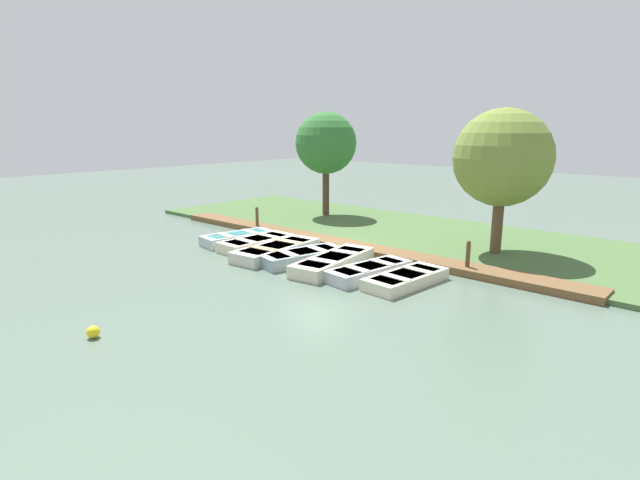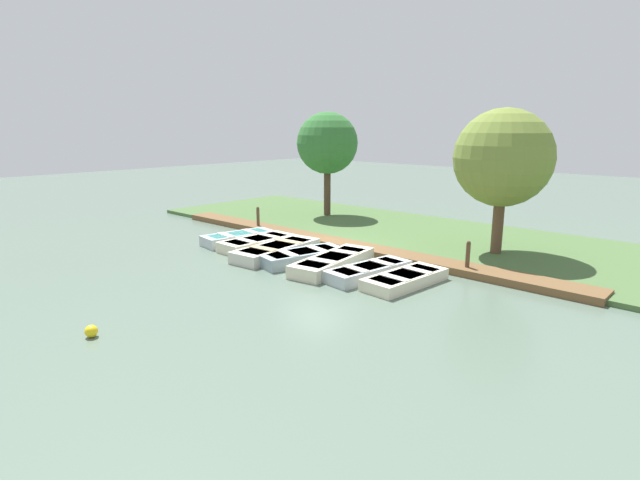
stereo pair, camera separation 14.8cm
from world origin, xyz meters
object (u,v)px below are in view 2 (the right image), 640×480
rowboat_5 (369,271)px  rowboat_6 (405,279)px  rowboat_4 (333,262)px  mooring_post_far (468,258)px  rowboat_1 (257,243)px  park_tree_far_left (327,144)px  park_tree_left (503,158)px  rowboat_3 (302,256)px  mooring_post_near (258,219)px  buoy (91,331)px  rowboat_2 (277,250)px  rowboat_0 (238,238)px

rowboat_5 → rowboat_6: (-0.11, 1.26, -0.02)m
rowboat_4 → mooring_post_far: 4.29m
rowboat_1 → rowboat_6: bearing=90.4°
rowboat_1 → rowboat_4: bearing=88.5°
park_tree_far_left → park_tree_left: bearing=79.5°
rowboat_4 → rowboat_1: bearing=-100.7°
rowboat_3 → mooring_post_near: 5.77m
rowboat_3 → park_tree_left: park_tree_left is taller
mooring_post_far → park_tree_far_left: park_tree_far_left is taller
mooring_post_near → buoy: size_ratio=3.88×
rowboat_1 → park_tree_left: park_tree_left is taller
rowboat_2 → park_tree_far_left: bearing=-157.0°
mooring_post_far → rowboat_1: bearing=-73.9°
rowboat_2 → rowboat_0: bearing=-103.2°
rowboat_0 → park_tree_far_left: park_tree_far_left is taller
rowboat_0 → mooring_post_far: 9.04m
rowboat_2 → park_tree_left: 8.51m
rowboat_5 → buoy: (7.76, -1.84, -0.06)m
rowboat_3 → mooring_post_far: mooring_post_far is taller
buoy → park_tree_left: (-12.80, 3.72, 3.36)m
rowboat_6 → buoy: 8.46m
park_tree_left → rowboat_0: bearing=-60.7°
rowboat_3 → mooring_post_far: 5.45m
rowboat_0 → park_tree_left: bearing=128.4°
mooring_post_near → rowboat_2: bearing=57.3°
rowboat_3 → rowboat_4: rowboat_4 is taller
rowboat_0 → mooring_post_far: bearing=112.6°
rowboat_3 → rowboat_5: 2.73m
rowboat_5 → mooring_post_near: bearing=-99.0°
rowboat_0 → mooring_post_near: mooring_post_near is taller
mooring_post_near → buoy: bearing=31.0°
rowboat_2 → rowboat_5: size_ratio=1.19×
rowboat_0 → rowboat_3: bearing=93.6°
rowboat_0 → rowboat_4: rowboat_4 is taller
rowboat_4 → buoy: rowboat_4 is taller
rowboat_2 → rowboat_4: 2.56m
buoy → park_tree_far_left: (-14.58, -5.90, 3.60)m
mooring_post_far → park_tree_far_left: 11.28m
rowboat_0 → rowboat_3: 3.96m
rowboat_2 → park_tree_far_left: (-6.96, -3.72, 3.52)m
park_tree_far_left → park_tree_left: 9.79m
rowboat_0 → rowboat_4: bearing=96.5°
rowboat_5 → park_tree_left: bearing=167.1°
rowboat_3 → park_tree_far_left: park_tree_far_left is taller
rowboat_6 → buoy: bearing=-16.8°
rowboat_1 → rowboat_2: rowboat_2 is taller
rowboat_1 → mooring_post_near: bearing=-130.6°
park_tree_far_left → rowboat_5: bearing=48.6°
rowboat_6 → park_tree_left: park_tree_left is taller
rowboat_6 → park_tree_far_left: bearing=-122.0°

